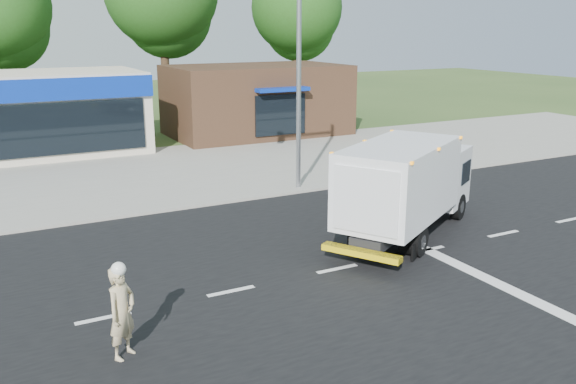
# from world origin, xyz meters

# --- Properties ---
(ground) EXTENTS (120.00, 120.00, 0.00)m
(ground) POSITION_xyz_m (0.00, 0.00, 0.00)
(ground) COLOR #385123
(ground) RESTS_ON ground
(road_asphalt) EXTENTS (60.00, 14.00, 0.02)m
(road_asphalt) POSITION_xyz_m (0.00, 0.00, 0.00)
(road_asphalt) COLOR black
(road_asphalt) RESTS_ON ground
(sidewalk) EXTENTS (60.00, 2.40, 0.12)m
(sidewalk) POSITION_xyz_m (0.00, 8.20, 0.06)
(sidewalk) COLOR gray
(sidewalk) RESTS_ON ground
(parking_apron) EXTENTS (60.00, 9.00, 0.02)m
(parking_apron) POSITION_xyz_m (0.00, 14.00, 0.01)
(parking_apron) COLOR gray
(parking_apron) RESTS_ON ground
(lane_markings) EXTENTS (55.20, 7.00, 0.01)m
(lane_markings) POSITION_xyz_m (1.35, -1.35, 0.02)
(lane_markings) COLOR silver
(lane_markings) RESTS_ON road_asphalt
(ems_box_truck) EXTENTS (6.80, 5.19, 2.97)m
(ems_box_truck) POSITION_xyz_m (3.21, 1.25, 1.71)
(ems_box_truck) COLOR black
(ems_box_truck) RESTS_ON ground
(emergency_worker) EXTENTS (0.80, 0.76, 1.94)m
(emergency_worker) POSITION_xyz_m (-5.95, -1.80, 0.95)
(emergency_worker) COLOR tan
(emergency_worker) RESTS_ON ground
(brown_storefront) EXTENTS (10.00, 6.70, 4.00)m
(brown_storefront) POSITION_xyz_m (7.00, 19.98, 2.00)
(brown_storefront) COLOR #382316
(brown_storefront) RESTS_ON ground
(traffic_signal_pole) EXTENTS (3.51, 0.25, 8.00)m
(traffic_signal_pole) POSITION_xyz_m (2.35, 7.60, 4.92)
(traffic_signal_pole) COLOR gray
(traffic_signal_pole) RESTS_ON ground
(background_trees) EXTENTS (36.77, 7.39, 12.10)m
(background_trees) POSITION_xyz_m (-0.85, 28.16, 7.38)
(background_trees) COLOR #332114
(background_trees) RESTS_ON ground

